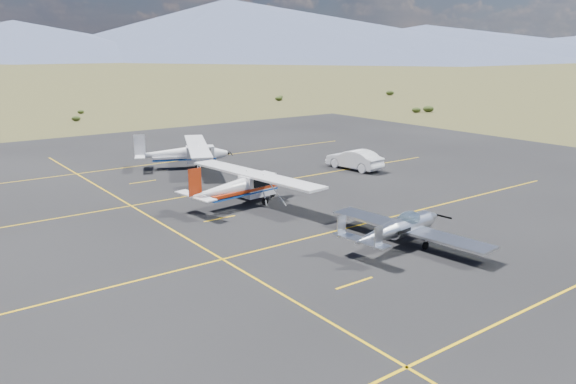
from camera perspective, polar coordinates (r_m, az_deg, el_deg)
name	(u,v)px	position (r m, az deg, el deg)	size (l,w,h in m)	color
ground	(351,245)	(27.54, 6.37, -5.35)	(1600.00, 1600.00, 0.00)	#383D1C
apron	(269,212)	(32.75, -1.95, -2.03)	(72.00, 72.00, 0.02)	black
aircraft_low_wing	(400,228)	(27.50, 11.34, -3.58)	(6.34, 8.79, 1.90)	silver
aircraft_cessna	(241,185)	(33.97, -4.76, 0.67)	(6.60, 10.91, 2.75)	white
aircraft_plain	(184,153)	(45.19, -10.55, 3.94)	(7.90, 10.51, 2.75)	white
sedan	(354,159)	(44.34, 6.76, 3.31)	(1.64, 4.71, 1.55)	white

